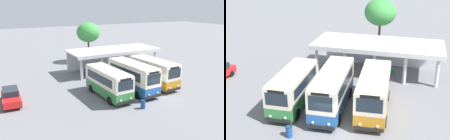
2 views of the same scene
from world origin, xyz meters
The scene contains 12 objects.
ground_plane centered at (0.00, 0.00, 0.00)m, with size 180.00×180.00×0.00m, color slate.
city_bus_nearest_orange centered at (-4.41, 3.08, 1.75)m, with size 2.54×7.25×3.15m.
city_bus_second_in_row centered at (-1.01, 3.39, 1.88)m, with size 2.61×7.94×3.42m.
city_bus_middle_cream centered at (2.38, 3.81, 1.85)m, with size 2.78×7.49×3.35m.
terminal_canopy centered at (1.40, 13.18, 2.63)m, with size 13.69×5.85×3.40m.
waiting_chair_end_by_column centered at (0.89, 11.99, 0.52)m, with size 0.46×0.46×0.86m.
waiting_chair_second_from_end centered at (1.49, 11.93, 0.52)m, with size 0.46×0.46×0.86m.
waiting_chair_middle_seat centered at (2.08, 11.90, 0.52)m, with size 0.46×0.46×0.86m.
waiting_chair_fourth_seat centered at (2.68, 11.92, 0.52)m, with size 0.46×0.46×0.86m.
waiting_chair_fifth_seat centered at (3.28, 11.87, 0.52)m, with size 0.46×0.46×0.86m.
roadside_tree_behind_canopy centered at (0.50, 20.16, 5.21)m, with size 4.08×4.08×6.97m.
litter_bin_apron centered at (-2.88, -1.51, 0.46)m, with size 0.49×0.49×0.90m.
Camera 2 is at (5.41, -18.45, 12.61)m, focal length 48.35 mm.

